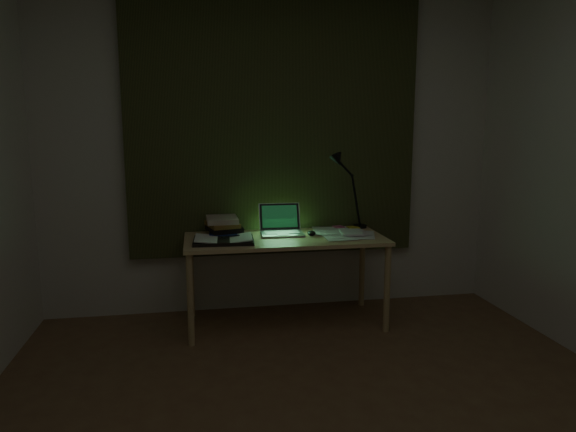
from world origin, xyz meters
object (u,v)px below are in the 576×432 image
open_textbook (224,240)px  desk_lamp (361,192)px  desk (285,281)px  book_stack (223,226)px  loose_papers (344,233)px  laptop (282,220)px

open_textbook → desk_lamp: 1.16m
desk → book_stack: size_ratio=5.44×
open_textbook → desk_lamp: desk_lamp is taller
book_stack → loose_papers: size_ratio=0.71×
laptop → desk_lamp: size_ratio=0.61×
laptop → desk: bearing=-83.4°
laptop → open_textbook: size_ratio=0.85×
book_stack → loose_papers: book_stack is taller
open_textbook → book_stack: book_stack is taller
book_stack → laptop: bearing=-8.2°
laptop → loose_papers: laptop is taller
desk → desk_lamp: 0.91m
book_stack → desk_lamp: size_ratio=0.46×
book_stack → desk: bearing=-18.5°
open_textbook → desk_lamp: (1.08, 0.33, 0.27)m
loose_papers → desk_lamp: desk_lamp is taller
desk → laptop: laptop is taller
laptop → book_stack: size_ratio=1.33×
loose_papers → desk: bearing=-176.5°
desk → open_textbook: size_ratio=3.49×
desk → desk_lamp: (0.64, 0.25, 0.61)m
open_textbook → desk: bearing=13.8°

